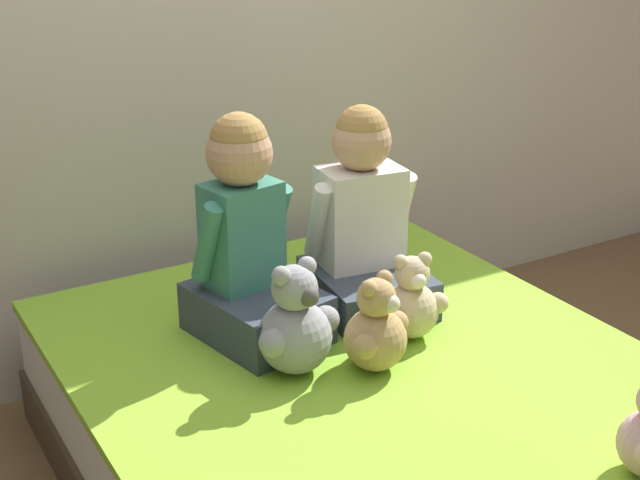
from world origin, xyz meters
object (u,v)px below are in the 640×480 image
(child_on_left, at_px, (248,244))
(teddy_bear_held_by_right_child, at_px, (411,302))
(teddy_bear_between_children, at_px, (376,330))
(teddy_bear_held_by_left_child, at_px, (296,326))
(bed, at_px, (381,444))
(child_on_right, at_px, (363,225))

(child_on_left, height_order, teddy_bear_held_by_right_child, child_on_left)
(child_on_left, height_order, teddy_bear_between_children, child_on_left)
(child_on_left, relative_size, teddy_bear_held_by_left_child, 2.05)
(bed, bearing_deg, child_on_left, 114.58)
(child_on_left, bearing_deg, teddy_bear_held_by_left_child, -99.40)
(child_on_right, bearing_deg, teddy_bear_held_by_right_child, -84.05)
(child_on_left, distance_m, teddy_bear_between_children, 0.45)
(child_on_left, bearing_deg, teddy_bear_held_by_right_child, -44.91)
(child_on_left, distance_m, teddy_bear_held_by_right_child, 0.50)
(teddy_bear_held_by_right_child, relative_size, teddy_bear_between_children, 0.94)
(child_on_right, height_order, teddy_bear_between_children, child_on_right)
(child_on_left, bearing_deg, child_on_right, -10.54)
(child_on_right, distance_m, teddy_bear_held_by_left_child, 0.49)
(child_on_right, distance_m, teddy_bear_held_by_right_child, 0.30)
(child_on_left, xyz_separation_m, child_on_right, (0.39, 0.00, -0.02))
(bed, distance_m, child_on_right, 0.67)
(bed, height_order, teddy_bear_between_children, teddy_bear_between_children)
(bed, bearing_deg, teddy_bear_held_by_right_child, 37.62)
(bed, relative_size, child_on_left, 3.02)
(teddy_bear_held_by_left_child, bearing_deg, child_on_right, 20.91)
(teddy_bear_held_by_right_child, bearing_deg, child_on_right, 102.56)
(teddy_bear_held_by_right_child, xyz_separation_m, teddy_bear_between_children, (-0.19, -0.10, 0.01))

